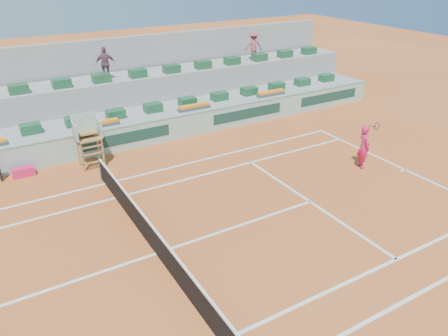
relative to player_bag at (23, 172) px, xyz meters
The scene contains 15 objects.
ground 8.44m from the player_bag, 70.59° to the right, with size 90.00×90.00×0.00m, color #AC5021.
seating_tier_lower 3.94m from the player_bag, 44.30° to the left, with size 36.00×4.00×1.20m, color #999996.
seating_tier_upper 5.28m from the player_bag, 57.11° to the left, with size 36.00×2.40×2.60m, color #999996.
stadium_back_wall 6.87m from the player_bag, 64.71° to the left, with size 36.00×0.40×4.40m, color #999996.
player_bag is the anchor object (origin of this frame).
spectator_mid 7.32m from the player_bag, 37.62° to the left, with size 1.02×0.42×1.74m, color #6D4956.
spectator_right 15.43m from the player_bag, 15.52° to the left, with size 1.14×0.66×1.77m, color #924951.
court_lines 8.44m from the player_bag, 70.59° to the right, with size 23.89×11.09×0.01m.
tennis_net 8.45m from the player_bag, 70.59° to the right, with size 0.10×11.97×1.10m.
advertising_hoarding 2.91m from the player_bag, 10.72° to the left, with size 36.00×0.34×1.26m.
umpire_chair 3.15m from the player_bag, ahead, with size 1.10×0.90×2.40m.
seat_row_lower 3.57m from the player_bag, 33.23° to the left, with size 32.90×0.60×0.44m.
seat_row_upper 5.36m from the player_bag, 53.11° to the left, with size 32.90×0.60×0.44m.
flower_planters 2.02m from the player_bag, 38.49° to the left, with size 26.80×0.36×0.28m.
tennis_player 14.85m from the player_bag, 27.07° to the right, with size 0.70×0.98×2.28m.
Camera 1 is at (-3.87, -10.85, 8.64)m, focal length 35.00 mm.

